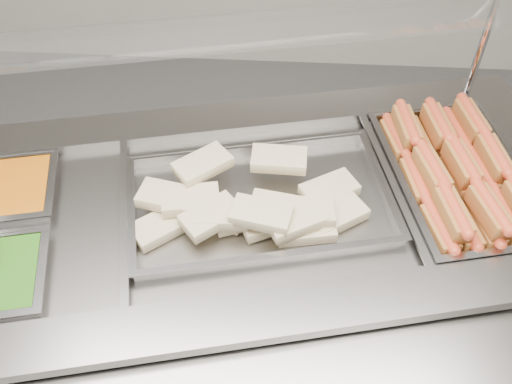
# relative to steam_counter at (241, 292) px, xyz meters

# --- Properties ---
(steam_counter) EXTENTS (2.20, 1.34, 0.98)m
(steam_counter) POSITION_rel_steam_counter_xyz_m (0.00, 0.00, 0.00)
(steam_counter) COLOR slate
(steam_counter) RESTS_ON ground
(sneeze_guard) EXTENTS (1.83, 0.71, 0.48)m
(sneeze_guard) POSITION_rel_steam_counter_xyz_m (-0.05, 0.23, 0.89)
(sneeze_guard) COLOR silver
(sneeze_guard) RESTS_ON steam_counter
(pan_hotdogs) EXTENTS (0.50, 0.67, 0.11)m
(pan_hotdogs) POSITION_rel_steam_counter_xyz_m (0.67, 0.15, 0.45)
(pan_hotdogs) COLOR gray
(pan_hotdogs) RESTS_ON steam_counter
(pan_wraps) EXTENTS (0.82, 0.59, 0.08)m
(pan_wraps) POSITION_rel_steam_counter_xyz_m (0.06, 0.01, 0.46)
(pan_wraps) COLOR gray
(pan_wraps) RESTS_ON steam_counter
(pan_beans) EXTENTS (0.38, 0.33, 0.11)m
(pan_beans) POSITION_rel_steam_counter_xyz_m (-0.72, -0.00, 0.45)
(pan_beans) COLOR gray
(pan_beans) RESTS_ON steam_counter
(hotdogs_in_buns) EXTENTS (0.40, 0.61, 0.13)m
(hotdogs_in_buns) POSITION_rel_steam_counter_xyz_m (0.65, 0.15, 0.50)
(hotdogs_in_buns) COLOR brown
(hotdogs_in_buns) RESTS_ON pan_hotdogs
(tortilla_wraps) EXTENTS (0.69, 0.36, 0.11)m
(tortilla_wraps) POSITION_rel_steam_counter_xyz_m (0.04, -0.04, 0.51)
(tortilla_wraps) COLOR #CBB088
(tortilla_wraps) RESTS_ON pan_wraps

